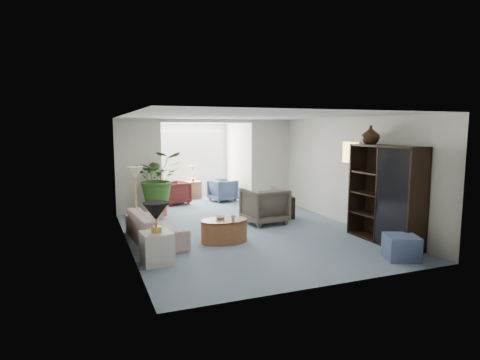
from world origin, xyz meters
name	(u,v)px	position (x,y,z in m)	size (l,w,h in m)	color
floor	(250,235)	(0.00, 0.00, 0.00)	(6.00, 6.00, 0.00)	gray
sunroom_floor	(198,202)	(0.00, 4.10, 0.00)	(2.60, 2.60, 0.00)	gray
back_pier_left	(139,167)	(-1.90, 3.00, 1.25)	(1.20, 0.12, 2.50)	beige
back_pier_right	(270,162)	(1.90, 3.00, 1.25)	(1.20, 0.12, 2.50)	beige
back_header	(208,121)	(0.00, 3.00, 2.45)	(2.60, 0.12, 0.10)	beige
window_pane	(189,154)	(0.00, 5.18, 1.40)	(2.20, 0.02, 1.50)	white
window_blinds	(189,154)	(0.00, 5.15, 1.40)	(2.20, 0.02, 1.50)	white
framed_picture	(352,152)	(2.46, -0.10, 1.70)	(0.04, 0.50, 0.40)	#BCAC96
sofa	(155,227)	(-1.97, 0.21, 0.29)	(2.01, 0.79, 0.59)	beige
end_table	(157,248)	(-2.17, -1.14, 0.27)	(0.49, 0.49, 0.54)	silver
table_lamp	(156,211)	(-2.17, -1.14, 0.89)	(0.44, 0.44, 0.30)	black
floor_lamp	(135,173)	(-2.17, 1.52, 1.25)	(0.36, 0.36, 0.28)	#F2E5C1
coffee_table	(224,231)	(-0.69, -0.31, 0.23)	(0.95, 0.95, 0.45)	#925935
coffee_bowl	(220,217)	(-0.74, -0.21, 0.48)	(0.22, 0.22, 0.05)	silver
coffee_cup	(233,218)	(-0.54, -0.41, 0.50)	(0.10, 0.10, 0.09)	beige
wingback_chair	(264,206)	(0.72, 0.84, 0.43)	(0.91, 0.94, 0.85)	#5B5348
side_table_dark	(285,208)	(1.42, 1.14, 0.27)	(0.45, 0.36, 0.54)	black
entertainment_cabinet	(385,194)	(2.23, -1.50, 0.96)	(0.46, 1.73, 1.92)	black
cabinet_urn	(371,135)	(2.23, -1.00, 2.11)	(0.37, 0.37, 0.38)	black
ottoman	(401,247)	(1.79, -2.45, 0.21)	(0.53, 0.53, 0.42)	slate
plant_pot	(159,210)	(-1.46, 2.60, 0.16)	(0.40, 0.40, 0.32)	#AD4C32
house_plant	(158,177)	(-1.46, 2.60, 1.00)	(1.22, 1.06, 1.35)	#2C581E
sunroom_chair_blue	(223,190)	(0.77, 4.02, 0.34)	(0.73, 0.75, 0.68)	slate
sunroom_chair_maroon	(175,193)	(-0.73, 4.02, 0.34)	(0.73, 0.75, 0.68)	#581F1E
sunroom_table	(193,190)	(0.02, 4.77, 0.28)	(0.45, 0.35, 0.56)	#925935
shelf_clutter	(396,190)	(2.18, -1.83, 1.09)	(0.30, 0.57, 1.06)	#2A2620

